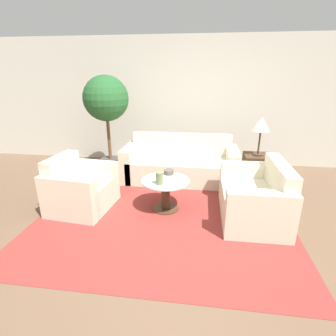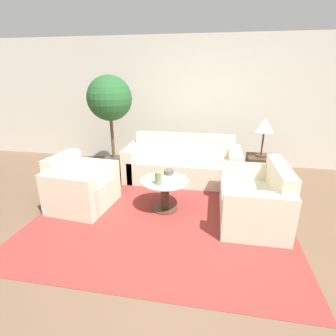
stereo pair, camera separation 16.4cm
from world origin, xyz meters
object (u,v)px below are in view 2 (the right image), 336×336
(armchair, at_px, (80,188))
(potted_plant, at_px, (110,104))
(table_lamp, at_px, (265,126))
(sofa_main, at_px, (183,165))
(bowl, at_px, (169,172))
(loveseat, at_px, (257,201))
(vase, at_px, (158,178))
(coffee_table, at_px, (165,191))

(armchair, xyz_separation_m, potted_plant, (-0.01, 1.41, 1.07))
(table_lamp, bearing_deg, armchair, -154.46)
(sofa_main, xyz_separation_m, bowl, (-0.09, -0.99, 0.22))
(loveseat, relative_size, vase, 7.13)
(loveseat, distance_m, bowl, 1.30)
(loveseat, relative_size, table_lamp, 1.87)
(coffee_table, height_order, vase, vase)
(loveseat, bearing_deg, table_lamp, 170.52)
(sofa_main, distance_m, vase, 1.42)
(bowl, bearing_deg, armchair, -164.78)
(loveseat, relative_size, coffee_table, 1.81)
(sofa_main, bearing_deg, coffee_table, -94.64)
(coffee_table, bearing_deg, armchair, -174.98)
(vase, bearing_deg, sofa_main, 83.39)
(armchair, relative_size, loveseat, 0.77)
(sofa_main, height_order, table_lamp, table_lamp)
(sofa_main, distance_m, potted_plant, 1.75)
(coffee_table, distance_m, table_lamp, 2.03)
(loveseat, distance_m, coffee_table, 1.26)
(sofa_main, relative_size, table_lamp, 3.12)
(sofa_main, bearing_deg, armchair, -135.54)
(coffee_table, xyz_separation_m, bowl, (0.01, 0.24, 0.20))
(vase, bearing_deg, bowl, 79.21)
(bowl, bearing_deg, vase, -100.79)
(coffee_table, xyz_separation_m, potted_plant, (-1.28, 1.30, 1.05))
(bowl, bearing_deg, table_lamp, 33.40)
(armchair, bearing_deg, table_lamp, -58.84)
(loveseat, height_order, bowl, loveseat)
(armchair, bearing_deg, loveseat, -83.11)
(sofa_main, height_order, coffee_table, sofa_main)
(sofa_main, relative_size, coffee_table, 3.01)
(sofa_main, distance_m, armchair, 1.91)
(loveseat, distance_m, potted_plant, 3.07)
(armchair, bearing_deg, potted_plant, 6.23)
(sofa_main, relative_size, vase, 11.87)
(armchair, bearing_deg, coffee_table, -79.36)
(sofa_main, relative_size, armchair, 2.17)
(loveseat, xyz_separation_m, table_lamp, (0.20, 1.24, 0.77))
(bowl, bearing_deg, loveseat, -13.14)
(armchair, height_order, coffee_table, armchair)
(loveseat, bearing_deg, bowl, -103.58)
(armchair, distance_m, table_lamp, 3.11)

